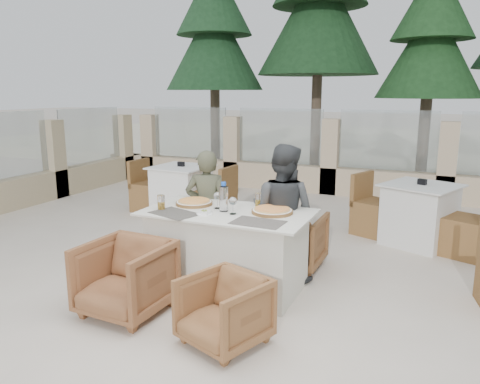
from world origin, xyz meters
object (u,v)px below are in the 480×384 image
at_px(pizza_right, 272,210).
at_px(bg_table_a, 182,191).
at_px(pizza_left, 194,202).
at_px(wine_glass_centre, 217,199).
at_px(wine_glass_near, 233,205).
at_px(diner_right, 282,213).
at_px(armchair_near_right, 224,311).
at_px(water_bottle, 224,197).
at_px(armchair_far_right, 293,240).
at_px(diner_left, 207,209).
at_px(armchair_far_left, 211,234).
at_px(beer_glass_right, 258,200).
at_px(armchair_near_left, 125,278).
at_px(dining_table, 228,249).
at_px(beer_glass_left, 161,202).
at_px(bg_table_b, 419,215).
at_px(olive_dish, 204,212).

bearing_deg(pizza_right, bg_table_a, 136.91).
height_order(pizza_left, wine_glass_centre, wine_glass_centre).
distance_m(wine_glass_near, diner_right, 0.61).
height_order(wine_glass_near, armchair_near_right, wine_glass_near).
relative_size(pizza_right, armchair_near_right, 0.67).
xyz_separation_m(water_bottle, wine_glass_near, (0.13, -0.07, -0.05)).
bearing_deg(water_bottle, bg_table_a, 128.92).
relative_size(armchair_far_right, diner_left, 0.51).
bearing_deg(armchair_far_left, beer_glass_right, 144.00).
relative_size(pizza_right, armchair_near_left, 0.56).
bearing_deg(armchair_near_left, wine_glass_near, 52.59).
bearing_deg(armchair_far_right, dining_table, 62.61).
bearing_deg(beer_glass_left, pizza_left, 57.52).
xyz_separation_m(armchair_near_right, diner_right, (-0.01, 1.39, 0.43)).
bearing_deg(armchair_near_left, armchair_near_right, -3.88).
xyz_separation_m(water_bottle, beer_glass_left, (-0.58, -0.19, -0.07)).
bearing_deg(wine_glass_near, diner_left, 136.92).
height_order(beer_glass_left, armchair_near_right, beer_glass_left).
bearing_deg(bg_table_b, armchair_near_left, -104.29).
height_order(pizza_right, diner_right, diner_right).
relative_size(pizza_left, armchair_near_left, 0.53).
distance_m(beer_glass_right, armchair_far_left, 0.92).
relative_size(pizza_left, armchair_far_left, 0.55).
relative_size(pizza_right, olive_dish, 3.55).
xyz_separation_m(pizza_right, beer_glass_right, (-0.22, 0.19, 0.04)).
bearing_deg(bg_table_a, water_bottle, -47.26).
height_order(wine_glass_near, beer_glass_left, wine_glass_near).
bearing_deg(bg_table_a, dining_table, -46.60).
bearing_deg(water_bottle, beer_glass_right, 53.33).
distance_m(dining_table, armchair_near_right, 1.07).
bearing_deg(pizza_left, diner_right, 20.08).
bearing_deg(armchair_far_left, armchair_near_left, 74.01).
relative_size(wine_glass_near, beer_glass_left, 1.29).
xyz_separation_m(armchair_near_right, bg_table_a, (-2.24, 3.17, 0.12)).
xyz_separation_m(wine_glass_centre, wine_glass_near, (0.23, -0.13, 0.00)).
height_order(dining_table, armchair_near_left, dining_table).
height_order(dining_table, diner_left, diner_left).
height_order(beer_glass_left, armchair_near_left, beer_glass_left).
distance_m(armchair_far_left, armchair_far_right, 0.94).
xyz_separation_m(armchair_near_left, diner_right, (0.99, 1.28, 0.38)).
bearing_deg(water_bottle, diner_right, 43.44).
bearing_deg(armchair_far_right, armchair_near_left, 59.59).
bearing_deg(armchair_near_left, pizza_right, 47.32).
height_order(wine_glass_near, beer_glass_right, wine_glass_near).
relative_size(wine_glass_centre, diner_left, 0.14).
distance_m(armchair_far_left, bg_table_a, 2.08).
bearing_deg(olive_dish, diner_right, 46.98).
bearing_deg(pizza_left, dining_table, -14.46).
distance_m(olive_dish, armchair_near_right, 1.11).
relative_size(diner_left, bg_table_a, 0.79).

